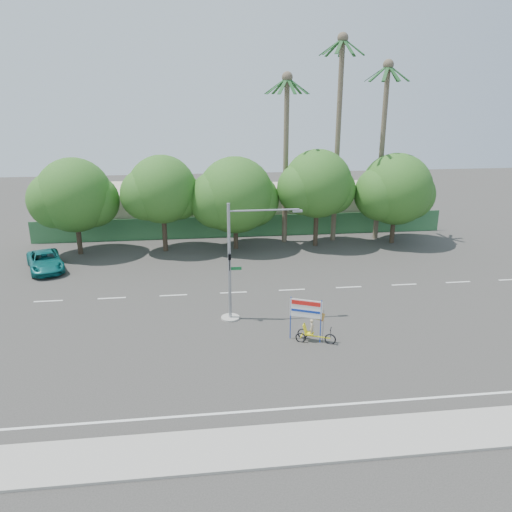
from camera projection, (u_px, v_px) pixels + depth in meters
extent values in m
plane|color=#33302D|center=(283.00, 348.00, 26.25)|extent=(120.00, 120.00, 0.00)
cube|color=gray|center=(317.00, 442.00, 19.16)|extent=(50.00, 2.40, 0.12)
cube|color=#336B3D|center=(243.00, 226.00, 46.20)|extent=(38.00, 0.08, 2.00)
cube|color=beige|center=(138.00, 208.00, 48.99)|extent=(12.00, 8.00, 4.00)
cube|color=beige|center=(317.00, 205.00, 51.11)|extent=(14.00, 8.00, 3.60)
cylinder|color=#473828|center=(79.00, 233.00, 41.06)|extent=(0.40, 0.40, 3.52)
sphere|color=#195719|center=(74.00, 195.00, 40.06)|extent=(6.00, 6.00, 6.00)
sphere|color=#195719|center=(93.00, 201.00, 40.67)|extent=(4.32, 4.32, 4.32)
sphere|color=#195719|center=(56.00, 200.00, 39.77)|extent=(4.56, 4.56, 4.56)
cylinder|color=#473828|center=(164.00, 229.00, 41.83)|extent=(0.40, 0.40, 3.74)
sphere|color=#195719|center=(162.00, 189.00, 40.76)|extent=(5.60, 5.60, 5.60)
sphere|color=#195719|center=(178.00, 195.00, 41.38)|extent=(4.03, 4.03, 4.03)
sphere|color=#195719|center=(146.00, 194.00, 40.49)|extent=(4.26, 4.26, 4.26)
cylinder|color=#473828|center=(236.00, 230.00, 42.59)|extent=(0.40, 0.40, 3.30)
sphere|color=#195719|center=(235.00, 195.00, 41.65)|extent=(6.40, 6.40, 6.40)
sphere|color=#195719|center=(252.00, 200.00, 42.26)|extent=(4.61, 4.61, 4.61)
sphere|color=#195719|center=(218.00, 200.00, 41.34)|extent=(4.86, 4.86, 4.86)
cylinder|color=#473828|center=(316.00, 224.00, 43.30)|extent=(0.40, 0.40, 3.87)
sphere|color=#195719|center=(318.00, 184.00, 42.20)|extent=(5.80, 5.80, 5.80)
sphere|color=#195719|center=(331.00, 190.00, 42.82)|extent=(4.18, 4.18, 4.18)
sphere|color=#195719|center=(303.00, 189.00, 41.92)|extent=(4.41, 4.41, 4.41)
cylinder|color=#473828|center=(393.00, 224.00, 44.17)|extent=(0.40, 0.40, 3.43)
sphere|color=#195719|center=(396.00, 189.00, 43.20)|extent=(6.20, 6.20, 6.20)
sphere|color=#195719|center=(410.00, 194.00, 43.81)|extent=(4.46, 4.46, 4.46)
sphere|color=#195719|center=(381.00, 194.00, 42.90)|extent=(4.71, 4.71, 4.71)
cylinder|color=#70604C|center=(337.00, 145.00, 42.89)|extent=(0.44, 0.44, 17.00)
sphere|color=#70604C|center=(343.00, 38.00, 40.23)|extent=(0.90, 0.90, 0.90)
cube|color=#1C4C21|center=(354.00, 47.00, 40.54)|extent=(1.91, 0.28, 1.36)
cube|color=#1C4C21|center=(349.00, 47.00, 41.09)|extent=(1.65, 1.44, 1.36)
cube|color=#1C4C21|center=(341.00, 48.00, 41.33)|extent=(0.61, 1.93, 1.36)
cube|color=#1C4C21|center=(334.00, 47.00, 41.15)|extent=(1.20, 1.80, 1.36)
cube|color=#1C4C21|center=(331.00, 47.00, 40.64)|extent=(1.89, 0.92, 1.36)
cube|color=#1C4C21|center=(333.00, 46.00, 40.03)|extent=(1.89, 0.92, 1.36)
cube|color=#1C4C21|center=(340.00, 46.00, 39.61)|extent=(1.20, 1.80, 1.36)
cube|color=#1C4C21|center=(348.00, 46.00, 39.58)|extent=(0.61, 1.93, 1.36)
cube|color=#1C4C21|center=(353.00, 46.00, 39.95)|extent=(1.65, 1.44, 1.36)
cylinder|color=#70604C|center=(381.00, 156.00, 43.66)|extent=(0.44, 0.44, 15.00)
sphere|color=#70604C|center=(388.00, 65.00, 41.31)|extent=(0.90, 0.90, 0.90)
cube|color=#1C4C21|center=(399.00, 73.00, 41.63)|extent=(1.91, 0.28, 1.36)
cube|color=#1C4C21|center=(393.00, 73.00, 42.17)|extent=(1.65, 1.44, 1.36)
cube|color=#1C4C21|center=(386.00, 73.00, 42.41)|extent=(0.61, 1.93, 1.36)
cube|color=#1C4C21|center=(379.00, 73.00, 42.23)|extent=(1.20, 1.80, 1.36)
cube|color=#1C4C21|center=(376.00, 73.00, 41.72)|extent=(1.89, 0.92, 1.36)
cube|color=#1C4C21|center=(379.00, 73.00, 41.11)|extent=(1.89, 0.92, 1.36)
cube|color=#1C4C21|center=(386.00, 73.00, 40.70)|extent=(1.20, 1.80, 1.36)
cube|color=#1C4C21|center=(394.00, 73.00, 40.66)|extent=(0.61, 1.93, 1.36)
cube|color=#1C4C21|center=(399.00, 73.00, 41.03)|extent=(1.65, 1.44, 1.36)
cylinder|color=#70604C|center=(286.00, 163.00, 42.84)|extent=(0.44, 0.44, 14.00)
sphere|color=#70604C|center=(287.00, 77.00, 40.65)|extent=(0.90, 0.90, 0.90)
cube|color=#1C4C21|center=(298.00, 86.00, 40.96)|extent=(1.91, 0.28, 1.36)
cube|color=#1C4C21|center=(294.00, 86.00, 41.51)|extent=(1.65, 1.44, 1.36)
cube|color=#1C4C21|center=(287.00, 86.00, 41.75)|extent=(0.61, 1.93, 1.36)
cube|color=#1C4C21|center=(280.00, 86.00, 41.57)|extent=(1.20, 1.80, 1.36)
cube|color=#1C4C21|center=(276.00, 86.00, 41.06)|extent=(1.89, 0.92, 1.36)
cube|color=#1C4C21|center=(277.00, 86.00, 40.45)|extent=(1.89, 0.92, 1.36)
cube|color=#1C4C21|center=(283.00, 85.00, 40.03)|extent=(1.20, 1.80, 1.36)
cube|color=#1C4C21|center=(291.00, 85.00, 40.00)|extent=(0.61, 1.93, 1.36)
cube|color=#1C4C21|center=(297.00, 86.00, 40.37)|extent=(1.65, 1.44, 1.36)
cylinder|color=gray|center=(230.00, 318.00, 29.72)|extent=(1.10, 1.10, 0.10)
cylinder|color=gray|center=(229.00, 263.00, 28.64)|extent=(0.18, 0.18, 7.00)
cylinder|color=gray|center=(264.00, 210.00, 27.91)|extent=(4.00, 0.10, 0.10)
cube|color=gray|center=(297.00, 211.00, 28.16)|extent=(0.55, 0.20, 0.12)
imported|color=black|center=(230.00, 263.00, 28.40)|extent=(0.16, 0.20, 1.00)
cube|color=#14662D|center=(236.00, 268.00, 28.79)|extent=(0.70, 0.04, 0.18)
torus|color=black|center=(330.00, 339.00, 26.65)|extent=(0.60, 0.32, 0.62)
torus|color=black|center=(303.00, 334.00, 27.31)|extent=(0.56, 0.29, 0.58)
torus|color=black|center=(301.00, 338.00, 26.85)|extent=(0.56, 0.29, 0.58)
cube|color=yellow|center=(316.00, 336.00, 26.85)|extent=(1.45, 0.68, 0.05)
cube|color=yellow|center=(302.00, 335.00, 27.08)|extent=(0.27, 0.53, 0.05)
cube|color=yellow|center=(309.00, 333.00, 26.91)|extent=(0.57, 0.54, 0.05)
cube|color=yellow|center=(305.00, 328.00, 26.89)|extent=(0.35, 0.44, 0.50)
cylinder|color=black|center=(331.00, 333.00, 26.53)|extent=(0.04, 0.04, 0.50)
cube|color=black|center=(331.00, 329.00, 26.46)|extent=(0.20, 0.39, 0.04)
imported|color=#CCB284|center=(312.00, 328.00, 26.76)|extent=(0.36, 0.43, 0.99)
cylinder|color=#1635A9|center=(291.00, 318.00, 26.95)|extent=(0.07, 0.07, 2.47)
cylinder|color=#1635A9|center=(321.00, 322.00, 26.50)|extent=(0.07, 0.07, 2.47)
cube|color=white|center=(306.00, 309.00, 26.52)|extent=(1.61, 0.74, 1.01)
cube|color=red|center=(306.00, 303.00, 26.39)|extent=(1.43, 0.64, 0.24)
cube|color=#1635A9|center=(306.00, 311.00, 26.54)|extent=(1.43, 0.64, 0.13)
cylinder|color=black|center=(323.00, 327.00, 26.55)|extent=(0.02, 0.02, 1.92)
cube|color=red|center=(318.00, 316.00, 26.45)|extent=(0.75, 0.34, 0.60)
imported|color=#0E6363|center=(45.00, 261.00, 37.62)|extent=(3.97, 5.52, 1.40)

